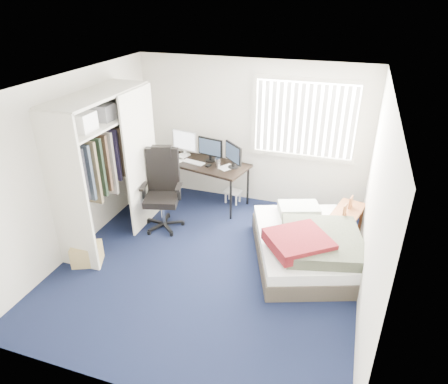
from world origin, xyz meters
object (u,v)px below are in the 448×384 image
desk (205,161)px  bed (308,245)px  nightstand (347,214)px  office_chair (163,197)px

desk → bed: desk is taller
nightstand → bed: 0.88m
office_chair → bed: (2.35, -0.26, -0.24)m
office_chair → nightstand: 2.86m
office_chair → nightstand: (2.82, 0.46, -0.06)m
office_chair → nightstand: bearing=9.3°
desk → nightstand: (2.47, -0.51, -0.34)m
desk → nightstand: 2.54m
desk → office_chair: bearing=-110.0°
desk → office_chair: size_ratio=1.27×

